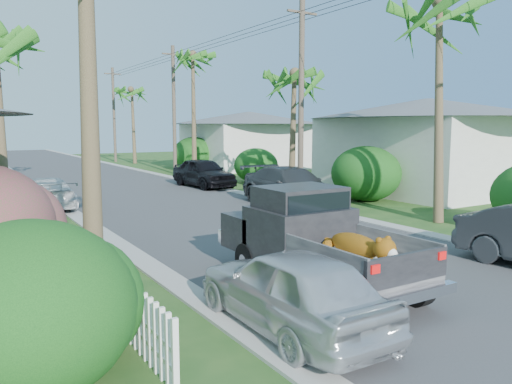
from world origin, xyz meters
TOP-DOWN VIEW (x-y plane):
  - ground at (0.00, 0.00)m, footprint 120.00×120.00m
  - road at (0.00, 25.00)m, footprint 8.00×100.00m
  - curb_left at (-4.30, 25.00)m, footprint 0.60×100.00m
  - curb_right at (4.30, 25.00)m, footprint 0.60×100.00m
  - pickup_truck at (-1.81, 2.79)m, footprint 1.98×5.12m
  - parked_car_rm at (4.09, 11.61)m, footprint 2.37×5.62m
  - parked_car_rf at (3.86, 19.69)m, footprint 2.19×4.83m
  - parked_car_ln at (-3.60, 0.91)m, footprint 1.68×4.07m
  - parked_car_lf at (-5.00, 16.03)m, footprint 1.97×4.52m
  - palm_r_a at (6.30, 6.00)m, footprint 4.40×4.40m
  - palm_r_b at (6.60, 15.00)m, footprint 4.40×4.40m
  - palm_r_c at (6.20, 26.00)m, footprint 4.40×4.40m
  - palm_r_d at (6.50, 40.00)m, footprint 4.40×4.40m
  - shrub_l_a at (-7.50, 1.00)m, footprint 2.60×2.86m
  - shrub_r_b at (7.80, 11.00)m, footprint 3.00×3.30m
  - shrub_r_c at (7.50, 20.00)m, footprint 2.60×2.86m
  - shrub_r_d at (8.00, 30.00)m, footprint 3.20×3.52m
  - picket_fence at (-6.00, 5.50)m, footprint 0.10×11.00m
  - house_right_near at (13.00, 12.00)m, footprint 8.00×9.00m
  - house_right_far at (13.00, 30.00)m, footprint 9.00×8.00m
  - utility_pole_b at (5.60, 13.00)m, footprint 1.60×0.26m
  - utility_pole_c at (5.60, 28.00)m, footprint 1.60×0.26m
  - utility_pole_d at (5.60, 43.00)m, footprint 1.60×0.26m

SIDE VIEW (x-z plane):
  - ground at x=0.00m, z-range 0.00..0.00m
  - road at x=0.00m, z-range 0.00..0.02m
  - curb_left at x=-4.30m, z-range 0.00..0.06m
  - curb_right at x=4.30m, z-range 0.00..0.06m
  - picket_fence at x=-6.00m, z-range 0.00..1.00m
  - parked_car_lf at x=-5.00m, z-range 0.00..1.29m
  - parked_car_ln at x=-3.60m, z-range 0.00..1.38m
  - parked_car_rf at x=3.86m, z-range 0.00..1.61m
  - parked_car_rm at x=4.09m, z-range 0.00..1.62m
  - pickup_truck at x=-1.81m, z-range -0.02..2.04m
  - shrub_r_c at x=7.50m, z-range 0.00..2.10m
  - shrub_l_a at x=-7.50m, z-range 0.00..2.20m
  - shrub_r_b at x=7.80m, z-range 0.00..2.50m
  - shrub_r_d at x=8.00m, z-range 0.00..2.60m
  - house_right_far at x=13.00m, z-range -0.18..4.42m
  - house_right_near at x=13.00m, z-range -0.18..4.62m
  - utility_pole_b at x=5.60m, z-range 0.10..9.10m
  - utility_pole_c at x=5.60m, z-range 0.10..9.10m
  - utility_pole_d at x=5.60m, z-range 0.10..9.10m
  - palm_r_b at x=6.60m, z-range 2.35..9.55m
  - palm_r_d at x=6.50m, z-range 2.73..10.74m
  - palm_r_a at x=6.30m, z-range 3.07..11.78m
  - palm_r_c at x=6.20m, z-range 3.41..12.81m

